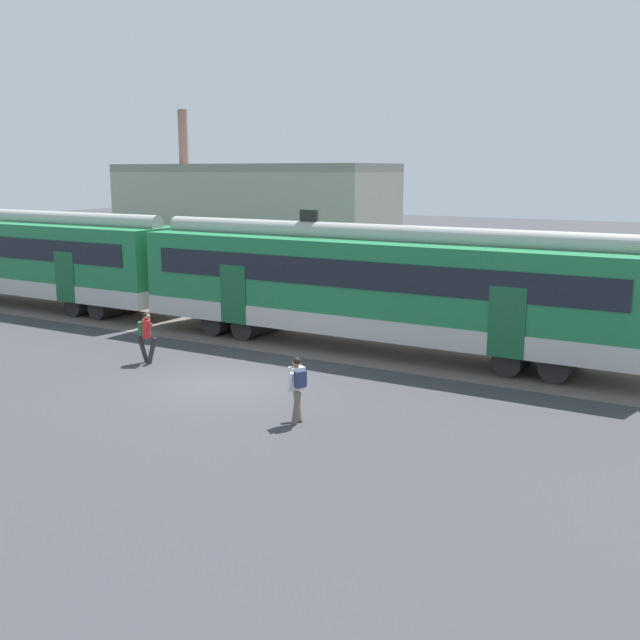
# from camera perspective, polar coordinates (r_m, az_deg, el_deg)

# --- Properties ---
(ground_plane) EXTENTS (160.00, 160.00, 0.00)m
(ground_plane) POSITION_cam_1_polar(r_m,az_deg,el_deg) (21.98, -7.34, -4.85)
(ground_plane) COLOR #38383D
(track_bed) EXTENTS (80.00, 4.40, 0.01)m
(track_bed) POSITION_cam_1_polar(r_m,az_deg,el_deg) (32.17, -13.55, 0.11)
(track_bed) COLOR #605951
(track_bed) RESTS_ON ground
(commuter_train) EXTENTS (56.65, 3.07, 4.73)m
(commuter_train) POSITION_cam_1_polar(r_m,az_deg,el_deg) (36.87, -21.38, 4.58)
(commuter_train) COLOR #B7B7B2
(commuter_train) RESTS_ON ground
(pedestrian_red) EXTENTS (0.70, 0.50, 1.67)m
(pedestrian_red) POSITION_cam_1_polar(r_m,az_deg,el_deg) (24.51, -13.11, -0.98)
(pedestrian_red) COLOR #28282D
(pedestrian_red) RESTS_ON ground
(pedestrian_white) EXTENTS (0.56, 0.66, 1.67)m
(pedestrian_white) POSITION_cam_1_polar(r_m,az_deg,el_deg) (18.23, -1.75, -4.92)
(pedestrian_white) COLOR #6B6051
(pedestrian_white) RESTS_ON ground
(background_building) EXTENTS (14.40, 5.00, 9.20)m
(background_building) POSITION_cam_1_polar(r_m,az_deg,el_deg) (38.28, -5.21, 6.97)
(background_building) COLOR gray
(background_building) RESTS_ON ground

